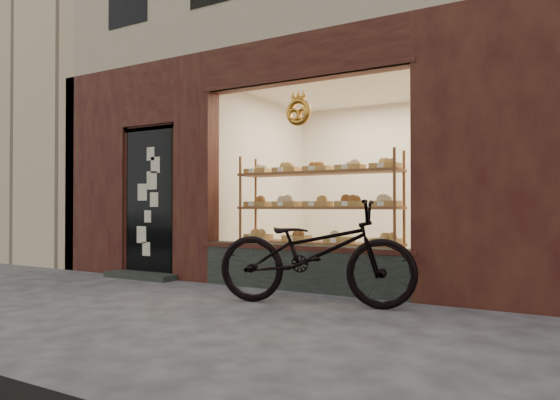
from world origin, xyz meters
The scene contains 4 objects.
ground centered at (0.00, 0.00, 0.00)m, with size 90.00×90.00×0.00m, color #343436.
neighbor_left centered at (-9.60, 5.50, 4.50)m, with size 12.00×7.00×9.00m, color #CCB193.
display_shelf centered at (0.45, 2.55, 0.89)m, with size 2.20×0.45×1.70m.
bicycle centered at (0.97, 1.39, 0.54)m, with size 0.72×2.07×1.09m, color black.
Camera 1 is at (3.22, -3.26, 1.02)m, focal length 32.00 mm.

